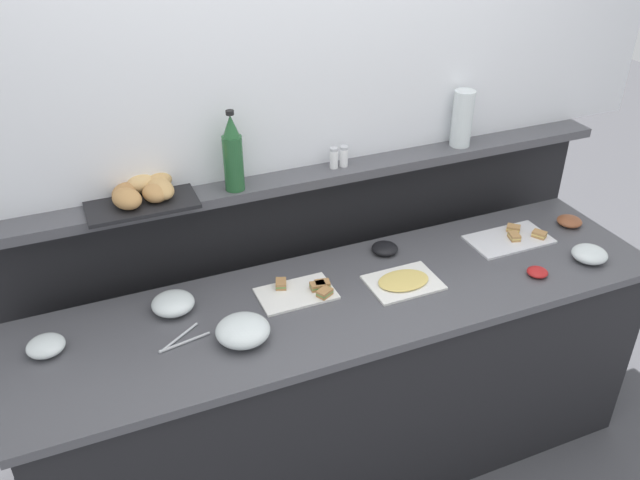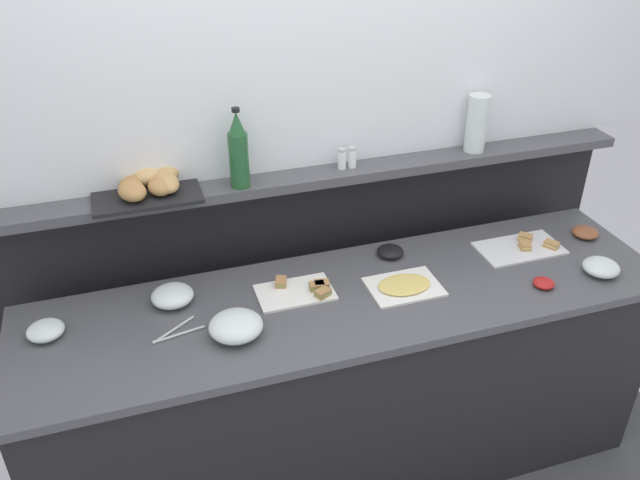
{
  "view_description": "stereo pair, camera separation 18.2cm",
  "coord_description": "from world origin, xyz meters",
  "px_view_note": "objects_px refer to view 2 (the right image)",
  "views": [
    {
      "loc": [
        -0.91,
        -1.82,
        2.39
      ],
      "look_at": [
        -0.09,
        0.1,
        1.12
      ],
      "focal_mm": 37.1,
      "sensor_mm": 36.0,
      "label": 1
    },
    {
      "loc": [
        -0.74,
        -1.88,
        2.39
      ],
      "look_at": [
        -0.09,
        0.1,
        1.12
      ],
      "focal_mm": 37.1,
      "sensor_mm": 36.0,
      "label": 2
    }
  ],
  "objects_px": {
    "glass_bowl_small": "(236,327)",
    "wine_bottle_green": "(238,152)",
    "glass_bowl_medium": "(46,331)",
    "condiment_bowl_teal": "(544,283)",
    "sandwich_platter_rear": "(300,291)",
    "cold_cuts_platter": "(404,286)",
    "salt_shaker": "(342,159)",
    "glass_bowl_extra": "(601,268)",
    "condiment_bowl_cream": "(585,232)",
    "condiment_bowl_red": "(390,251)",
    "pepper_shaker": "(352,157)",
    "water_carafe": "(477,123)",
    "serving_tongs": "(175,332)",
    "glass_bowl_large": "(173,296)",
    "sandwich_platter_side": "(522,247)",
    "bread_basket": "(150,185)"
  },
  "relations": [
    {
      "from": "glass_bowl_small",
      "to": "wine_bottle_green",
      "type": "relative_size",
      "value": 0.6
    },
    {
      "from": "glass_bowl_medium",
      "to": "condiment_bowl_teal",
      "type": "xyz_separation_m",
      "value": [
        1.81,
        -0.27,
        -0.01
      ]
    },
    {
      "from": "sandwich_platter_rear",
      "to": "cold_cuts_platter",
      "type": "relative_size",
      "value": 1.05
    },
    {
      "from": "salt_shaker",
      "to": "condiment_bowl_teal",
      "type": "bearing_deg",
      "value": -43.88
    },
    {
      "from": "glass_bowl_medium",
      "to": "salt_shaker",
      "type": "bearing_deg",
      "value": 15.17
    },
    {
      "from": "glass_bowl_extra",
      "to": "condiment_bowl_cream",
      "type": "relative_size",
      "value": 1.31
    },
    {
      "from": "cold_cuts_platter",
      "to": "condiment_bowl_red",
      "type": "bearing_deg",
      "value": 80.18
    },
    {
      "from": "glass_bowl_small",
      "to": "wine_bottle_green",
      "type": "bearing_deg",
      "value": 74.08
    },
    {
      "from": "glass_bowl_medium",
      "to": "glass_bowl_small",
      "type": "bearing_deg",
      "value": -17.13
    },
    {
      "from": "pepper_shaker",
      "to": "water_carafe",
      "type": "height_order",
      "value": "water_carafe"
    },
    {
      "from": "cold_cuts_platter",
      "to": "condiment_bowl_teal",
      "type": "bearing_deg",
      "value": -16.61
    },
    {
      "from": "condiment_bowl_cream",
      "to": "pepper_shaker",
      "type": "height_order",
      "value": "pepper_shaker"
    },
    {
      "from": "glass_bowl_small",
      "to": "condiment_bowl_cream",
      "type": "height_order",
      "value": "glass_bowl_small"
    },
    {
      "from": "condiment_bowl_teal",
      "to": "serving_tongs",
      "type": "xyz_separation_m",
      "value": [
        -1.39,
        0.15,
        -0.01
      ]
    },
    {
      "from": "wine_bottle_green",
      "to": "salt_shaker",
      "type": "distance_m",
      "value": 0.44
    },
    {
      "from": "glass_bowl_small",
      "to": "glass_bowl_medium",
      "type": "bearing_deg",
      "value": 162.87
    },
    {
      "from": "condiment_bowl_teal",
      "to": "condiment_bowl_red",
      "type": "height_order",
      "value": "condiment_bowl_red"
    },
    {
      "from": "serving_tongs",
      "to": "glass_bowl_medium",
      "type": "bearing_deg",
      "value": 163.87
    },
    {
      "from": "glass_bowl_large",
      "to": "wine_bottle_green",
      "type": "xyz_separation_m",
      "value": [
        0.33,
        0.24,
        0.44
      ]
    },
    {
      "from": "sandwich_platter_rear",
      "to": "condiment_bowl_red",
      "type": "height_order",
      "value": "condiment_bowl_red"
    },
    {
      "from": "cold_cuts_platter",
      "to": "wine_bottle_green",
      "type": "height_order",
      "value": "wine_bottle_green"
    },
    {
      "from": "glass_bowl_large",
      "to": "condiment_bowl_cream",
      "type": "xyz_separation_m",
      "value": [
        1.76,
        -0.06,
        -0.01
      ]
    },
    {
      "from": "cold_cuts_platter",
      "to": "glass_bowl_small",
      "type": "relative_size",
      "value": 1.46
    },
    {
      "from": "condiment_bowl_cream",
      "to": "condiment_bowl_teal",
      "type": "height_order",
      "value": "condiment_bowl_cream"
    },
    {
      "from": "sandwich_platter_rear",
      "to": "salt_shaker",
      "type": "relative_size",
      "value": 3.32
    },
    {
      "from": "glass_bowl_small",
      "to": "condiment_bowl_red",
      "type": "distance_m",
      "value": 0.77
    },
    {
      "from": "sandwich_platter_side",
      "to": "glass_bowl_large",
      "type": "relative_size",
      "value": 2.26
    },
    {
      "from": "water_carafe",
      "to": "salt_shaker",
      "type": "bearing_deg",
      "value": 180.0
    },
    {
      "from": "glass_bowl_medium",
      "to": "condiment_bowl_cream",
      "type": "height_order",
      "value": "glass_bowl_medium"
    },
    {
      "from": "condiment_bowl_red",
      "to": "water_carafe",
      "type": "distance_m",
      "value": 0.66
    },
    {
      "from": "glass_bowl_extra",
      "to": "salt_shaker",
      "type": "distance_m",
      "value": 1.11
    },
    {
      "from": "sandwich_platter_side",
      "to": "glass_bowl_medium",
      "type": "xyz_separation_m",
      "value": [
        -1.89,
        0.01,
        0.01
      ]
    },
    {
      "from": "cold_cuts_platter",
      "to": "condiment_bowl_teal",
      "type": "height_order",
      "value": "condiment_bowl_teal"
    },
    {
      "from": "sandwich_platter_rear",
      "to": "water_carafe",
      "type": "distance_m",
      "value": 1.05
    },
    {
      "from": "cold_cuts_platter",
      "to": "condiment_bowl_teal",
      "type": "relative_size",
      "value": 3.34
    },
    {
      "from": "sandwich_platter_side",
      "to": "condiment_bowl_red",
      "type": "relative_size",
      "value": 3.22
    },
    {
      "from": "wine_bottle_green",
      "to": "glass_bowl_large",
      "type": "bearing_deg",
      "value": -144.15
    },
    {
      "from": "condiment_bowl_teal",
      "to": "water_carafe",
      "type": "relative_size",
      "value": 0.34
    },
    {
      "from": "glass_bowl_large",
      "to": "condiment_bowl_cream",
      "type": "distance_m",
      "value": 1.76
    },
    {
      "from": "sandwich_platter_side",
      "to": "salt_shaker",
      "type": "xyz_separation_m",
      "value": [
        -0.69,
        0.33,
        0.36
      ]
    },
    {
      "from": "sandwich_platter_rear",
      "to": "condiment_bowl_teal",
      "type": "height_order",
      "value": "sandwich_platter_rear"
    },
    {
      "from": "bread_basket",
      "to": "salt_shaker",
      "type": "bearing_deg",
      "value": -0.61
    },
    {
      "from": "cold_cuts_platter",
      "to": "water_carafe",
      "type": "distance_m",
      "value": 0.8
    },
    {
      "from": "sandwich_platter_side",
      "to": "glass_bowl_large",
      "type": "bearing_deg",
      "value": 177.17
    },
    {
      "from": "serving_tongs",
      "to": "bread_basket",
      "type": "relative_size",
      "value": 0.46
    },
    {
      "from": "wine_bottle_green",
      "to": "sandwich_platter_side",
      "type": "bearing_deg",
      "value": -15.35
    },
    {
      "from": "cold_cuts_platter",
      "to": "water_carafe",
      "type": "bearing_deg",
      "value": 41.32
    },
    {
      "from": "sandwich_platter_side",
      "to": "glass_bowl_medium",
      "type": "height_order",
      "value": "glass_bowl_medium"
    },
    {
      "from": "serving_tongs",
      "to": "pepper_shaker",
      "type": "height_order",
      "value": "pepper_shaker"
    },
    {
      "from": "glass_bowl_medium",
      "to": "pepper_shaker",
      "type": "relative_size",
      "value": 1.46
    }
  ]
}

